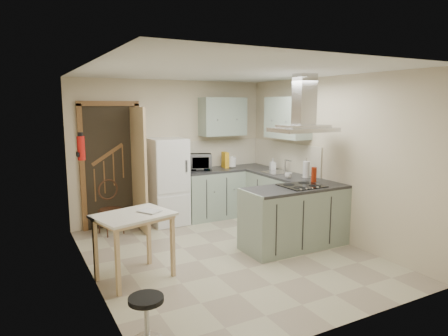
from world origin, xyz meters
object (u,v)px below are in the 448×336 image
drop_leaf_table (135,246)px  microwave (197,162)px  bentwood_chair (111,210)px  fridge (168,182)px  extractor_hood (303,130)px  peninsula (295,217)px  stool (147,319)px

drop_leaf_table → microwave: bearing=33.7°
bentwood_chair → microwave: 1.75m
fridge → extractor_hood: size_ratio=1.67×
peninsula → microwave: bearing=106.9°
bentwood_chair → peninsula: bearing=-54.5°
stool → microwave: size_ratio=0.82×
drop_leaf_table → microwave: size_ratio=1.68×
fridge → microwave: fridge is taller
peninsula → extractor_hood: 1.27m
microwave → peninsula: bearing=-50.9°
drop_leaf_table → bentwood_chair: size_ratio=1.08×
drop_leaf_table → bentwood_chair: (0.13, 1.85, -0.00)m
extractor_hood → stool: bearing=-155.1°
stool → drop_leaf_table: bearing=78.3°
peninsula → extractor_hood: size_ratio=1.72×
peninsula → stool: (-2.65, -1.28, -0.24)m
fridge → bentwood_chair: (-1.02, -0.09, -0.35)m
drop_leaf_table → stool: bearing=-117.1°
extractor_hood → stool: 3.39m
fridge → drop_leaf_table: fridge is taller
bentwood_chair → microwave: (1.62, 0.17, 0.64)m
extractor_hood → drop_leaf_table: extractor_hood is taller
bentwood_chair → stool: bearing=-111.7°
extractor_hood → peninsula: bearing=180.0°
fridge → bentwood_chair: bearing=-175.0°
extractor_hood → stool: extractor_hood is taller
fridge → stool: size_ratio=3.57×
extractor_hood → microwave: size_ratio=1.76×
stool → extractor_hood: bearing=24.9°
peninsula → bentwood_chair: 2.93m
drop_leaf_table → microwave: microwave is taller
peninsula → fridge: bearing=121.7°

